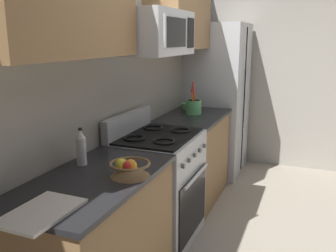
{
  "coord_description": "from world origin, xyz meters",
  "views": [
    {
      "loc": [
        -2.64,
        -0.45,
        1.68
      ],
      "look_at": [
        -0.09,
        0.56,
        1.03
      ],
      "focal_mm": 39.35,
      "sensor_mm": 36.0,
      "label": 1
    }
  ],
  "objects_px": {
    "range_oven": "(158,187)",
    "fruit_basket": "(129,168)",
    "utensil_crock": "(194,106)",
    "cutting_board": "(41,212)",
    "microwave": "(154,33)",
    "refrigerator": "(217,99)",
    "prep_bowl": "(188,106)",
    "bottle_vinegar": "(81,148)"
  },
  "relations": [
    {
      "from": "range_oven",
      "to": "fruit_basket",
      "type": "bearing_deg",
      "value": -167.66
    },
    {
      "from": "utensil_crock",
      "to": "fruit_basket",
      "type": "height_order",
      "value": "utensil_crock"
    },
    {
      "from": "cutting_board",
      "to": "utensil_crock",
      "type": "bearing_deg",
      "value": 1.18
    },
    {
      "from": "fruit_basket",
      "to": "cutting_board",
      "type": "height_order",
      "value": "fruit_basket"
    },
    {
      "from": "range_oven",
      "to": "microwave",
      "type": "bearing_deg",
      "value": 90.03
    },
    {
      "from": "refrigerator",
      "to": "utensil_crock",
      "type": "distance_m",
      "value": 0.88
    },
    {
      "from": "microwave",
      "to": "cutting_board",
      "type": "height_order",
      "value": "microwave"
    },
    {
      "from": "fruit_basket",
      "to": "refrigerator",
      "type": "bearing_deg",
      "value": 3.58
    },
    {
      "from": "cutting_board",
      "to": "fruit_basket",
      "type": "bearing_deg",
      "value": -15.41
    },
    {
      "from": "utensil_crock",
      "to": "fruit_basket",
      "type": "xyz_separation_m",
      "value": [
        -1.86,
        -0.21,
        -0.03
      ]
    },
    {
      "from": "microwave",
      "to": "cutting_board",
      "type": "distance_m",
      "value": 1.64
    },
    {
      "from": "utensil_crock",
      "to": "range_oven",
      "type": "bearing_deg",
      "value": -179.03
    },
    {
      "from": "cutting_board",
      "to": "prep_bowl",
      "type": "height_order",
      "value": "prep_bowl"
    },
    {
      "from": "utensil_crock",
      "to": "cutting_board",
      "type": "xyz_separation_m",
      "value": [
        -2.42,
        -0.05,
        -0.07
      ]
    },
    {
      "from": "microwave",
      "to": "fruit_basket",
      "type": "height_order",
      "value": "microwave"
    },
    {
      "from": "cutting_board",
      "to": "bottle_vinegar",
      "type": "bearing_deg",
      "value": 18.8
    },
    {
      "from": "microwave",
      "to": "prep_bowl",
      "type": "distance_m",
      "value": 1.49
    },
    {
      "from": "utensil_crock",
      "to": "fruit_basket",
      "type": "relative_size",
      "value": 1.44
    },
    {
      "from": "refrigerator",
      "to": "fruit_basket",
      "type": "height_order",
      "value": "refrigerator"
    },
    {
      "from": "fruit_basket",
      "to": "bottle_vinegar",
      "type": "bearing_deg",
      "value": 79.51
    },
    {
      "from": "bottle_vinegar",
      "to": "range_oven",
      "type": "bearing_deg",
      "value": -12.95
    },
    {
      "from": "bottle_vinegar",
      "to": "prep_bowl",
      "type": "bearing_deg",
      "value": -0.56
    },
    {
      "from": "range_oven",
      "to": "refrigerator",
      "type": "relative_size",
      "value": 0.59
    },
    {
      "from": "range_oven",
      "to": "prep_bowl",
      "type": "height_order",
      "value": "range_oven"
    },
    {
      "from": "refrigerator",
      "to": "prep_bowl",
      "type": "bearing_deg",
      "value": 163.77
    },
    {
      "from": "range_oven",
      "to": "prep_bowl",
      "type": "xyz_separation_m",
      "value": [
        1.26,
        0.16,
        0.47
      ]
    },
    {
      "from": "refrigerator",
      "to": "microwave",
      "type": "distance_m",
      "value": 2.04
    },
    {
      "from": "refrigerator",
      "to": "range_oven",
      "type": "bearing_deg",
      "value": 179.47
    },
    {
      "from": "range_oven",
      "to": "prep_bowl",
      "type": "relative_size",
      "value": 6.8
    },
    {
      "from": "range_oven",
      "to": "bottle_vinegar",
      "type": "distance_m",
      "value": 0.98
    },
    {
      "from": "prep_bowl",
      "to": "range_oven",
      "type": "bearing_deg",
      "value": -172.64
    },
    {
      "from": "fruit_basket",
      "to": "cutting_board",
      "type": "bearing_deg",
      "value": 164.59
    },
    {
      "from": "range_oven",
      "to": "bottle_vinegar",
      "type": "xyz_separation_m",
      "value": [
        -0.79,
        0.18,
        0.55
      ]
    },
    {
      "from": "range_oven",
      "to": "refrigerator",
      "type": "xyz_separation_m",
      "value": [
        1.87,
        -0.02,
        0.46
      ]
    },
    {
      "from": "refrigerator",
      "to": "bottle_vinegar",
      "type": "xyz_separation_m",
      "value": [
        -2.67,
        0.2,
        0.09
      ]
    },
    {
      "from": "cutting_board",
      "to": "prep_bowl",
      "type": "relative_size",
      "value": 2.33
    },
    {
      "from": "utensil_crock",
      "to": "bottle_vinegar",
      "type": "bearing_deg",
      "value": 174.71
    },
    {
      "from": "cutting_board",
      "to": "range_oven",
      "type": "bearing_deg",
      "value": 1.33
    },
    {
      "from": "prep_bowl",
      "to": "cutting_board",
      "type": "bearing_deg",
      "value": -175.84
    },
    {
      "from": "microwave",
      "to": "utensil_crock",
      "type": "distance_m",
      "value": 1.24
    },
    {
      "from": "bottle_vinegar",
      "to": "prep_bowl",
      "type": "height_order",
      "value": "bottle_vinegar"
    },
    {
      "from": "utensil_crock",
      "to": "bottle_vinegar",
      "type": "distance_m",
      "value": 1.79
    }
  ]
}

